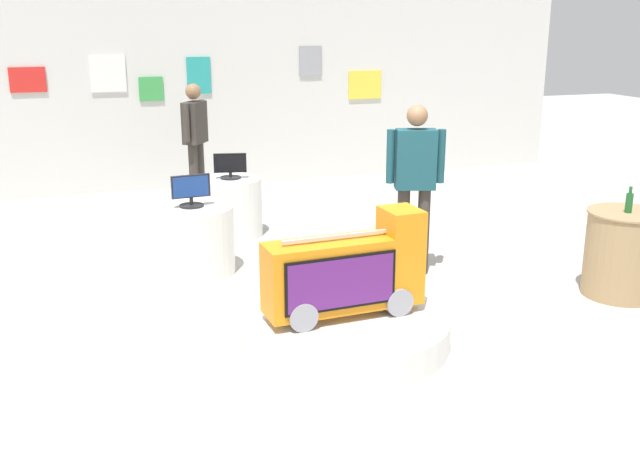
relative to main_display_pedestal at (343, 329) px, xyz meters
name	(u,v)px	position (x,y,z in m)	size (l,w,h in m)	color
ground_plane	(362,311)	(0.38, 0.55, -0.11)	(30.00, 30.00, 0.00)	#B2ADA3
back_wall_display	(226,75)	(0.38, 5.92, 1.52)	(10.98, 0.13, 3.26)	silver
main_display_pedestal	(343,329)	(0.00, 0.00, 0.00)	(1.65, 1.65, 0.23)	silver
novelty_firetruck_tv	(347,274)	(0.03, -0.01, 0.45)	(1.25, 0.44, 0.80)	gray
display_pedestal_left_rear	(232,207)	(-0.18, 3.18, 0.22)	(0.70, 0.70, 0.67)	silver
tv_on_left_rear	(230,166)	(-0.18, 3.18, 0.70)	(0.37, 0.23, 0.29)	black
display_pedestal_center_rear	(193,240)	(-0.82, 2.03, 0.22)	(0.80, 0.80, 0.67)	silver
tv_on_center_rear	(191,191)	(-0.82, 2.02, 0.72)	(0.38, 0.24, 0.31)	black
side_table_round	(623,253)	(2.76, 0.15, 0.29)	(0.70, 0.70, 0.78)	#9E7F56
bottle_on_side_table	(629,202)	(2.73, 0.13, 0.76)	(0.06, 0.06, 0.23)	#195926
shopper_browsing_near_truck	(415,177)	(1.22, 1.30, 0.86)	(0.54, 0.31, 1.66)	#38332D
shopper_browsing_rear	(195,136)	(-0.34, 4.60, 0.84)	(0.38, 0.48, 1.63)	#38332D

